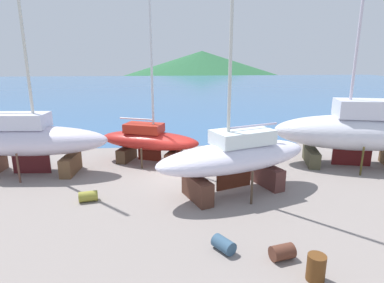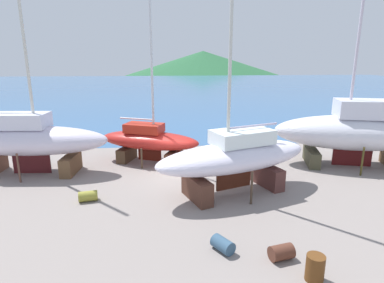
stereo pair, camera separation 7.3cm
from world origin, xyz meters
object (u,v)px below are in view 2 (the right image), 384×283
barrel_tipped_right (315,268)px  barrel_rust_far (88,196)px  sailboat_mid_port (149,140)px  sailboat_far_slipway (28,140)px  barrel_by_slipway (281,252)px  worker (224,147)px  sailboat_small_center (356,131)px  sailboat_large_starboard (235,156)px  barrel_tar_black (223,245)px

barrel_tipped_right → barrel_rust_far: 11.08m
sailboat_mid_port → barrel_rust_far: 6.73m
sailboat_far_slipway → barrel_by_slipway: bearing=-34.9°
barrel_by_slipway → worker: bearing=89.4°
sailboat_mid_port → sailboat_small_center: size_ratio=0.66×
sailboat_large_starboard → barrel_tar_black: (-1.60, -5.37, -1.76)m
sailboat_large_starboard → barrel_rust_far: sailboat_large_starboard is taller
barrel_tipped_right → barrel_rust_far: barrel_tipped_right is taller
sailboat_small_center → barrel_tipped_right: sailboat_small_center is taller
barrel_rust_far → sailboat_mid_port: bearing=64.1°
barrel_tar_black → sailboat_small_center: bearing=40.7°
sailboat_far_slipway → sailboat_small_center: sailboat_small_center is taller
worker → barrel_tipped_right: bearing=157.5°
sailboat_large_starboard → sailboat_far_slipway: bearing=-39.0°
sailboat_large_starboard → barrel_tipped_right: (1.10, -7.26, -1.57)m
sailboat_far_slipway → barrel_tipped_right: 17.46m
barrel_tar_black → barrel_tipped_right: bearing=-34.9°
sailboat_far_slipway → barrel_tar_black: sailboat_far_slipway is taller
worker → barrel_tar_black: size_ratio=1.93×
barrel_tar_black → barrel_by_slipway: size_ratio=1.04×
worker → barrel_rust_far: bearing=102.4°
sailboat_mid_port → barrel_tipped_right: (5.86, -12.75, -1.16)m
sailboat_small_center → barrel_rust_far: sailboat_small_center is taller
barrel_by_slipway → sailboat_small_center: bearing=48.9°
sailboat_large_starboard → worker: 5.92m
sailboat_mid_port → barrel_by_slipway: (5.17, -11.57, -1.32)m
sailboat_far_slipway → worker: bearing=11.9°
sailboat_far_slipway → barrel_tipped_right: (13.18, -11.32, -1.73)m
sailboat_far_slipway → barrel_tipped_right: sailboat_far_slipway is taller
sailboat_large_starboard → barrel_tar_black: size_ratio=15.75×
sailboat_large_starboard → barrel_by_slipway: bearing=73.5°
sailboat_mid_port → sailboat_small_center: sailboat_small_center is taller
sailboat_mid_port → barrel_by_slipway: 12.74m
sailboat_far_slipway → sailboat_small_center: bearing=2.9°
sailboat_small_center → barrel_tipped_right: bearing=68.9°
sailboat_large_starboard → barrel_tar_black: 5.87m
sailboat_large_starboard → barrel_tar_black: sailboat_large_starboard is taller
sailboat_large_starboard → barrel_rust_far: (-7.63, -0.44, -1.76)m
barrel_tar_black → barrel_rust_far: (-6.03, 4.92, -0.00)m
barrel_tipped_right → barrel_tar_black: 3.30m
sailboat_large_starboard → sailboat_far_slipway: 12.74m
barrel_by_slipway → barrel_tar_black: bearing=160.7°
sailboat_large_starboard → sailboat_far_slipway: size_ratio=0.90×
sailboat_small_center → barrel_rust_far: 17.14m
sailboat_small_center → barrel_by_slipway: bearing=63.3°
sailboat_large_starboard → barrel_tipped_right: bearing=78.2°
sailboat_far_slipway → worker: size_ratio=9.12×
sailboat_far_slipway → barrel_tar_black: (10.48, -9.43, -1.92)m
sailboat_small_center → sailboat_mid_port: bearing=6.6°
sailboat_large_starboard → sailboat_mid_port: (-4.76, 5.49, -0.42)m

